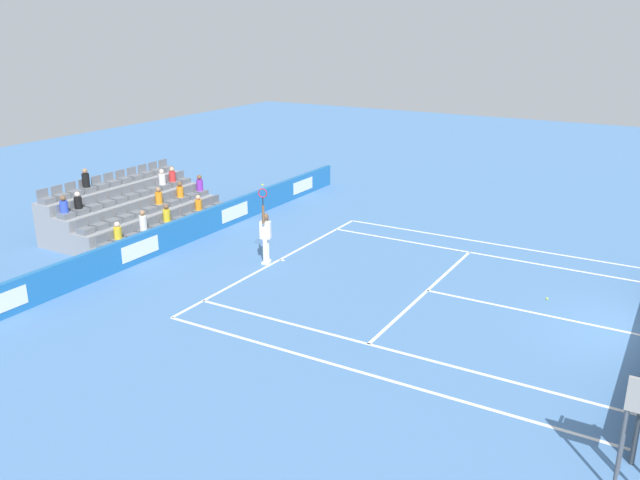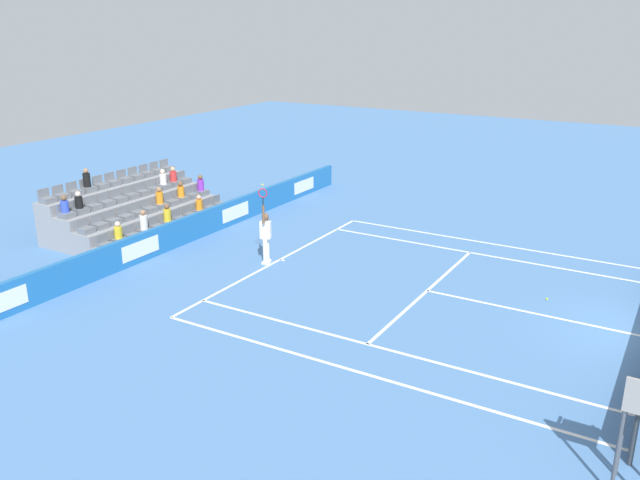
# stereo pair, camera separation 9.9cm
# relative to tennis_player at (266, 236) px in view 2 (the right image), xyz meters

# --- Properties ---
(line_baseline) EXTENTS (10.97, 0.10, 0.01)m
(line_baseline) POSITION_rel_tennis_player_xyz_m (-0.51, 0.22, -0.99)
(line_baseline) COLOR white
(line_baseline) RESTS_ON ground
(line_service) EXTENTS (8.23, 0.10, 0.01)m
(line_service) POSITION_rel_tennis_player_xyz_m (-0.51, 5.71, -0.99)
(line_service) COLOR white
(line_service) RESTS_ON ground
(line_centre_service) EXTENTS (0.10, 6.40, 0.01)m
(line_centre_service) POSITION_rel_tennis_player_xyz_m (-0.51, 8.91, -0.99)
(line_centre_service) COLOR white
(line_centre_service) RESTS_ON ground
(line_singles_sideline_left) EXTENTS (0.10, 11.89, 0.01)m
(line_singles_sideline_left) POSITION_rel_tennis_player_xyz_m (3.61, 6.16, -0.99)
(line_singles_sideline_left) COLOR white
(line_singles_sideline_left) RESTS_ON ground
(line_singles_sideline_right) EXTENTS (0.10, 11.89, 0.01)m
(line_singles_sideline_right) POSITION_rel_tennis_player_xyz_m (-4.62, 6.16, -0.99)
(line_singles_sideline_right) COLOR white
(line_singles_sideline_right) RESTS_ON ground
(line_doubles_sideline_left) EXTENTS (0.10, 11.89, 0.01)m
(line_doubles_sideline_left) POSITION_rel_tennis_player_xyz_m (4.98, 6.16, -0.99)
(line_doubles_sideline_left) COLOR white
(line_doubles_sideline_left) RESTS_ON ground
(line_doubles_sideline_right) EXTENTS (0.10, 11.89, 0.01)m
(line_doubles_sideline_right) POSITION_rel_tennis_player_xyz_m (-5.99, 6.16, -0.99)
(line_doubles_sideline_right) COLOR white
(line_doubles_sideline_right) RESTS_ON ground
(line_centre_mark) EXTENTS (0.10, 0.20, 0.01)m
(line_centre_mark) POSITION_rel_tennis_player_xyz_m (-0.51, 0.32, -0.99)
(line_centre_mark) COLOR white
(line_centre_mark) RESTS_ON ground
(sponsor_barrier) EXTENTS (21.26, 0.22, 1.00)m
(sponsor_barrier) POSITION_rel_tennis_player_xyz_m (-0.51, -3.85, -0.49)
(sponsor_barrier) COLOR #1E66AD
(sponsor_barrier) RESTS_ON ground
(tennis_player) EXTENTS (0.54, 0.43, 2.85)m
(tennis_player) POSITION_rel_tennis_player_xyz_m (0.00, 0.00, 0.00)
(tennis_player) COLOR white
(tennis_player) RESTS_ON ground
(stadium_stand) EXTENTS (6.82, 3.80, 2.61)m
(stadium_stand) POSITION_rel_tennis_player_xyz_m (-0.51, -6.78, -0.31)
(stadium_stand) COLOR gray
(stadium_stand) RESTS_ON ground
(loose_tennis_ball) EXTENTS (0.07, 0.07, 0.07)m
(loose_tennis_ball) POSITION_rel_tennis_player_xyz_m (-1.66, 9.06, -0.96)
(loose_tennis_ball) COLOR #D1E533
(loose_tennis_ball) RESTS_ON ground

